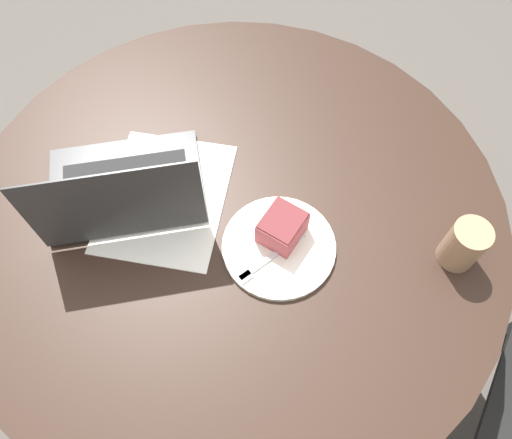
{
  "coord_description": "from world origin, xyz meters",
  "views": [
    {
      "loc": [
        0.37,
        0.42,
        1.72
      ],
      "look_at": [
        -0.0,
        0.07,
        0.78
      ],
      "focal_mm": 35.0,
      "sensor_mm": 36.0,
      "label": 1
    }
  ],
  "objects": [
    {
      "name": "ground_plane",
      "position": [
        0.0,
        0.0,
        0.0
      ],
      "size": [
        12.0,
        12.0,
        0.0
      ],
      "primitive_type": "plane",
      "color": "#4C4742"
    },
    {
      "name": "dining_table",
      "position": [
        0.0,
        0.0,
        0.62
      ],
      "size": [
        1.23,
        1.23,
        0.74
      ],
      "color": "black",
      "rests_on": "ground_plane"
    },
    {
      "name": "paper_document",
      "position": [
        0.08,
        -0.13,
        0.74
      ],
      "size": [
        0.43,
        0.41,
        0.0
      ],
      "rotation": [
        0.0,
        0.0,
        0.58
      ],
      "color": "white",
      "rests_on": "dining_table"
    },
    {
      "name": "plate",
      "position": [
        -0.0,
        0.14,
        0.75
      ],
      "size": [
        0.24,
        0.24,
        0.01
      ],
      "color": "silver",
      "rests_on": "dining_table"
    },
    {
      "name": "cake_slice",
      "position": [
        -0.02,
        0.12,
        0.79
      ],
      "size": [
        0.1,
        0.1,
        0.07
      ],
      "rotation": [
        0.0,
        0.0,
        0.18
      ],
      "color": "#B74C51",
      "rests_on": "plate"
    },
    {
      "name": "fork",
      "position": [
        0.05,
        0.14,
        0.76
      ],
      "size": [
        0.17,
        0.05,
        0.0
      ],
      "rotation": [
        0.0,
        0.0,
        6.12
      ],
      "color": "silver",
      "rests_on": "plate"
    },
    {
      "name": "coffee_glass",
      "position": [
        -0.24,
        0.42,
        0.8
      ],
      "size": [
        0.08,
        0.08,
        0.11
      ],
      "color": "#997556",
      "rests_on": "dining_table"
    },
    {
      "name": "laptop",
      "position": [
        0.14,
        -0.19,
        0.78
      ],
      "size": [
        0.43,
        0.41,
        0.24
      ],
      "rotation": [
        0.0,
        0.0,
        8.78
      ],
      "color": "#2D2D2D",
      "rests_on": "dining_table"
    }
  ]
}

